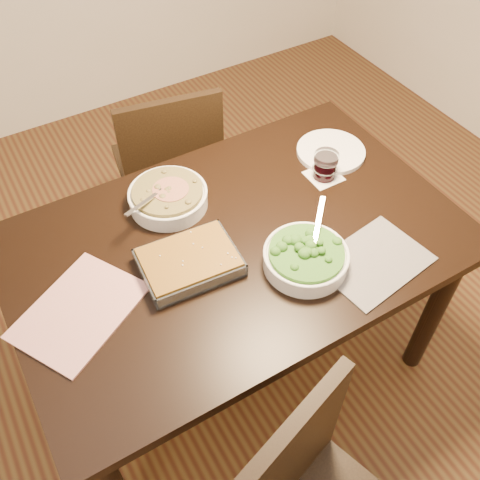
{
  "coord_description": "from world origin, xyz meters",
  "views": [
    {
      "loc": [
        -0.55,
        -0.96,
        1.99
      ],
      "look_at": [
        -0.02,
        -0.05,
        0.8
      ],
      "focal_mm": 40.0,
      "sensor_mm": 36.0,
      "label": 1
    }
  ],
  "objects_px": {
    "stew_bowl": "(168,197)",
    "wine_tumbler": "(325,165)",
    "table": "(237,258)",
    "baking_dish": "(189,262)",
    "dinner_plate": "(331,152)",
    "chair_far": "(170,165)",
    "broccoli_bowl": "(306,258)"
  },
  "relations": [
    {
      "from": "stew_bowl",
      "to": "wine_tumbler",
      "type": "height_order",
      "value": "same"
    },
    {
      "from": "table",
      "to": "stew_bowl",
      "type": "xyz_separation_m",
      "value": [
        -0.12,
        0.24,
        0.13
      ]
    },
    {
      "from": "baking_dish",
      "to": "dinner_plate",
      "type": "distance_m",
      "value": 0.71
    },
    {
      "from": "table",
      "to": "wine_tumbler",
      "type": "xyz_separation_m",
      "value": [
        0.41,
        0.1,
        0.15
      ]
    },
    {
      "from": "wine_tumbler",
      "to": "chair_far",
      "type": "xyz_separation_m",
      "value": [
        -0.32,
        0.62,
        -0.31
      ]
    },
    {
      "from": "broccoli_bowl",
      "to": "chair_far",
      "type": "bearing_deg",
      "value": 92.44
    },
    {
      "from": "chair_far",
      "to": "dinner_plate",
      "type": "bearing_deg",
      "value": 138.34
    },
    {
      "from": "stew_bowl",
      "to": "chair_far",
      "type": "relative_size",
      "value": 0.3
    },
    {
      "from": "baking_dish",
      "to": "chair_far",
      "type": "distance_m",
      "value": 0.84
    },
    {
      "from": "broccoli_bowl",
      "to": "wine_tumbler",
      "type": "relative_size",
      "value": 2.68
    },
    {
      "from": "table",
      "to": "stew_bowl",
      "type": "height_order",
      "value": "stew_bowl"
    },
    {
      "from": "broccoli_bowl",
      "to": "dinner_plate",
      "type": "bearing_deg",
      "value": 44.91
    },
    {
      "from": "wine_tumbler",
      "to": "dinner_plate",
      "type": "distance_m",
      "value": 0.14
    },
    {
      "from": "baking_dish",
      "to": "dinner_plate",
      "type": "xyz_separation_m",
      "value": [
        0.68,
        0.21,
        -0.02
      ]
    },
    {
      "from": "broccoli_bowl",
      "to": "baking_dish",
      "type": "bearing_deg",
      "value": 151.01
    },
    {
      "from": "baking_dish",
      "to": "wine_tumbler",
      "type": "distance_m",
      "value": 0.6
    },
    {
      "from": "table",
      "to": "stew_bowl",
      "type": "bearing_deg",
      "value": 115.51
    },
    {
      "from": "stew_bowl",
      "to": "dinner_plate",
      "type": "relative_size",
      "value": 1.08
    },
    {
      "from": "baking_dish",
      "to": "chair_far",
      "type": "height_order",
      "value": "chair_far"
    },
    {
      "from": "wine_tumbler",
      "to": "table",
      "type": "bearing_deg",
      "value": -166.77
    },
    {
      "from": "broccoli_bowl",
      "to": "dinner_plate",
      "type": "relative_size",
      "value": 1.03
    },
    {
      "from": "dinner_plate",
      "to": "baking_dish",
      "type": "bearing_deg",
      "value": -162.56
    },
    {
      "from": "chair_far",
      "to": "baking_dish",
      "type": "bearing_deg",
      "value": 80.6
    },
    {
      "from": "wine_tumbler",
      "to": "dinner_plate",
      "type": "relative_size",
      "value": 0.38
    },
    {
      "from": "stew_bowl",
      "to": "wine_tumbler",
      "type": "distance_m",
      "value": 0.54
    },
    {
      "from": "table",
      "to": "stew_bowl",
      "type": "relative_size",
      "value": 5.24
    },
    {
      "from": "table",
      "to": "wine_tumbler",
      "type": "height_order",
      "value": "wine_tumbler"
    },
    {
      "from": "table",
      "to": "wine_tumbler",
      "type": "relative_size",
      "value": 14.78
    },
    {
      "from": "table",
      "to": "wine_tumbler",
      "type": "distance_m",
      "value": 0.44
    },
    {
      "from": "dinner_plate",
      "to": "chair_far",
      "type": "height_order",
      "value": "chair_far"
    },
    {
      "from": "broccoli_bowl",
      "to": "baking_dish",
      "type": "xyz_separation_m",
      "value": [
        -0.3,
        0.17,
        -0.01
      ]
    },
    {
      "from": "stew_bowl",
      "to": "wine_tumbler",
      "type": "xyz_separation_m",
      "value": [
        0.52,
        -0.15,
        0.02
      ]
    }
  ]
}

